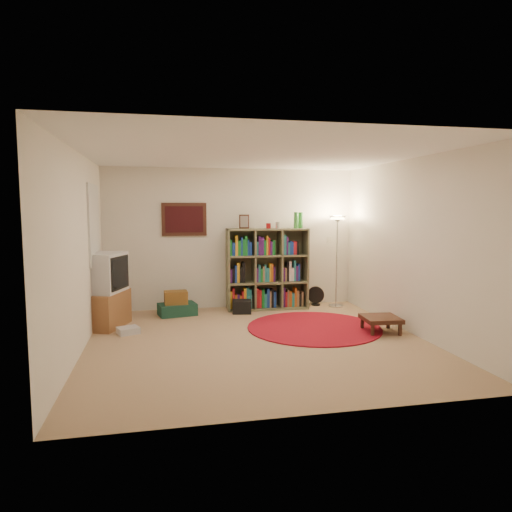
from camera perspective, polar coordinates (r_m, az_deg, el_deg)
The scene contains 12 objects.
room at distance 6.07m, azimuth -0.37°, elevation 0.94°, with size 4.54×4.54×2.54m.
bookshelf at distance 8.14m, azimuth 1.25°, elevation -1.77°, with size 1.45×0.45×1.73m.
floor_lamp at distance 8.35m, azimuth 10.12°, elevation 3.05°, with size 0.41×0.41×1.66m.
floor_fan at distance 8.54m, azimuth 7.48°, elevation -4.97°, with size 0.31×0.21×0.35m.
tv_stand at distance 7.26m, azimuth -18.51°, elevation -4.22°, with size 0.78×0.92×1.13m.
dvd_box at distance 6.88m, azimuth -15.68°, elevation -8.95°, with size 0.35×0.33×0.10m.
suitcase at distance 7.85m, azimuth -9.81°, elevation -6.58°, with size 0.68×0.51×0.20m.
wicker_basket at distance 7.79m, azimuth -9.98°, elevation -5.13°, with size 0.39×0.29×0.22m.
duffel_bag at distance 7.88m, azimuth -1.77°, elevation -6.35°, with size 0.36×0.32×0.22m.
paper_towel at distance 8.12m, azimuth -0.91°, elevation -5.84°, with size 0.14×0.14×0.26m.
red_rug at distance 7.00m, azimuth 7.26°, elevation -8.84°, with size 2.01×2.01×0.02m.
side_table at distance 6.91m, azimuth 15.34°, elevation -7.62°, with size 0.54×0.54×0.23m.
Camera 1 is at (-1.25, -5.88, 1.80)m, focal length 32.00 mm.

